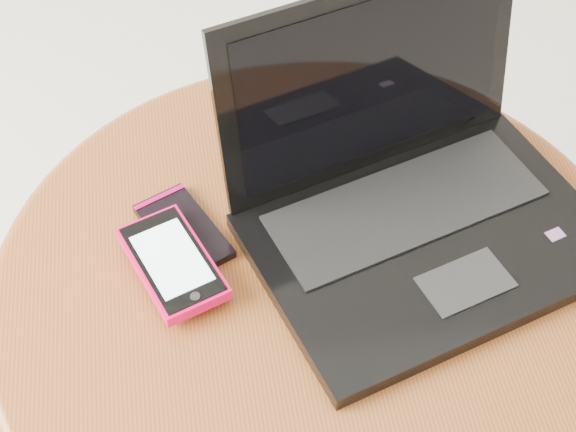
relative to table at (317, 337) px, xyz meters
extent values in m
cylinder|color=#552F15|center=(0.00, 0.00, -0.15)|extent=(0.11, 0.11, 0.46)
cylinder|color=brown|center=(0.00, 0.00, 0.10)|extent=(0.63, 0.63, 0.03)
torus|color=brown|center=(0.00, 0.00, 0.10)|extent=(0.67, 0.67, 0.03)
cube|color=black|center=(0.12, 0.01, 0.12)|extent=(0.40, 0.33, 0.02)
cube|color=black|center=(0.10, 0.06, 0.13)|extent=(0.30, 0.19, 0.00)
cube|color=black|center=(0.13, -0.04, 0.13)|extent=(0.10, 0.08, 0.00)
cube|color=red|center=(0.24, 0.00, 0.13)|extent=(0.02, 0.02, 0.00)
cube|color=black|center=(0.08, 0.14, 0.23)|extent=(0.33, 0.14, 0.21)
cube|color=black|center=(0.08, 0.14, 0.23)|extent=(0.29, 0.12, 0.17)
cube|color=black|center=(-0.13, 0.07, 0.12)|extent=(0.10, 0.13, 0.01)
cube|color=#9E0844|center=(-0.15, 0.12, 0.12)|extent=(0.06, 0.03, 0.00)
cube|color=#DE0446|center=(-0.14, 0.02, 0.13)|extent=(0.11, 0.14, 0.01)
cube|color=black|center=(-0.14, 0.02, 0.14)|extent=(0.10, 0.13, 0.00)
cube|color=#C9F8F9|center=(-0.14, 0.02, 0.14)|extent=(0.08, 0.10, 0.00)
cylinder|color=black|center=(-0.12, -0.02, 0.14)|extent=(0.01, 0.01, 0.00)
camera|label=1|loc=(-0.11, -0.51, 0.81)|focal=54.62mm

